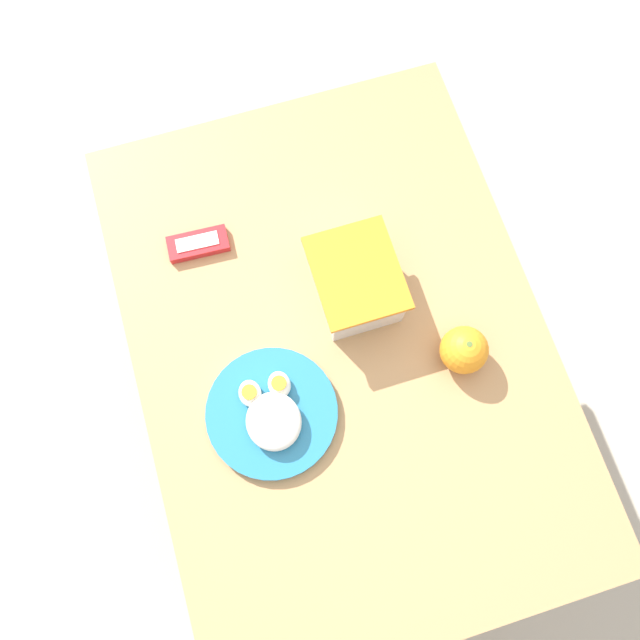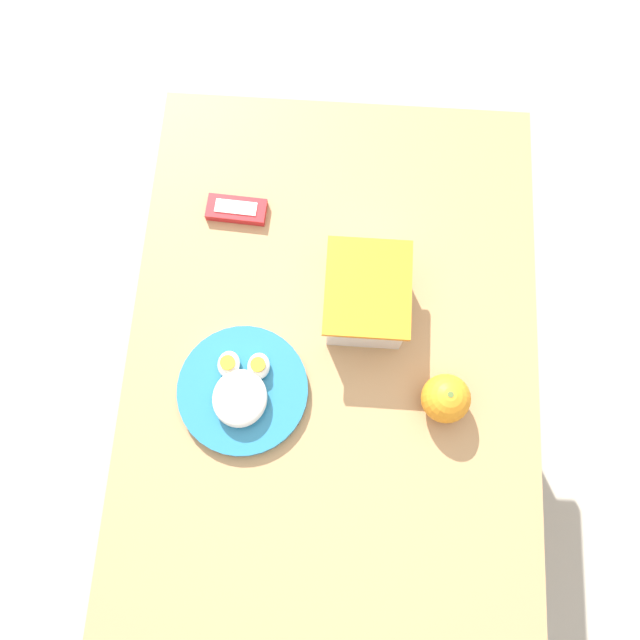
{
  "view_description": "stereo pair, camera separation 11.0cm",
  "coord_description": "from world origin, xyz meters",
  "views": [
    {
      "loc": [
        0.25,
        -0.12,
        1.85
      ],
      "look_at": [
        -0.05,
        -0.03,
        0.8
      ],
      "focal_mm": 35.0,
      "sensor_mm": 36.0,
      "label": 1
    },
    {
      "loc": [
        0.26,
        -0.01,
        1.85
      ],
      "look_at": [
        -0.05,
        -0.03,
        0.8
      ],
      "focal_mm": 35.0,
      "sensor_mm": 36.0,
      "label": 2
    }
  ],
  "objects": [
    {
      "name": "food_container",
      "position": [
        -0.09,
        0.05,
        0.81
      ],
      "size": [
        0.18,
        0.15,
        0.1
      ],
      "color": "white",
      "rests_on": "table"
    },
    {
      "name": "candy_bar",
      "position": [
        -0.26,
        -0.2,
        0.78
      ],
      "size": [
        0.06,
        0.12,
        0.02
      ],
      "color": "red",
      "rests_on": "table"
    },
    {
      "name": "orange_fruit",
      "position": [
        0.08,
        0.2,
        0.81
      ],
      "size": [
        0.08,
        0.08,
        0.08
      ],
      "color": "orange",
      "rests_on": "table"
    },
    {
      "name": "table",
      "position": [
        0.0,
        0.0,
        0.66
      ],
      "size": [
        1.03,
        0.74,
        0.77
      ],
      "color": "#AD7F51",
      "rests_on": "ground_plane"
    },
    {
      "name": "rice_plate",
      "position": [
        0.09,
        -0.15,
        0.78
      ],
      "size": [
        0.23,
        0.23,
        0.06
      ],
      "color": "teal",
      "rests_on": "table"
    },
    {
      "name": "ground_plane",
      "position": [
        0.0,
        0.0,
        0.0
      ],
      "size": [
        10.0,
        10.0,
        0.0
      ],
      "primitive_type": "plane",
      "color": "#B2A899"
    }
  ]
}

